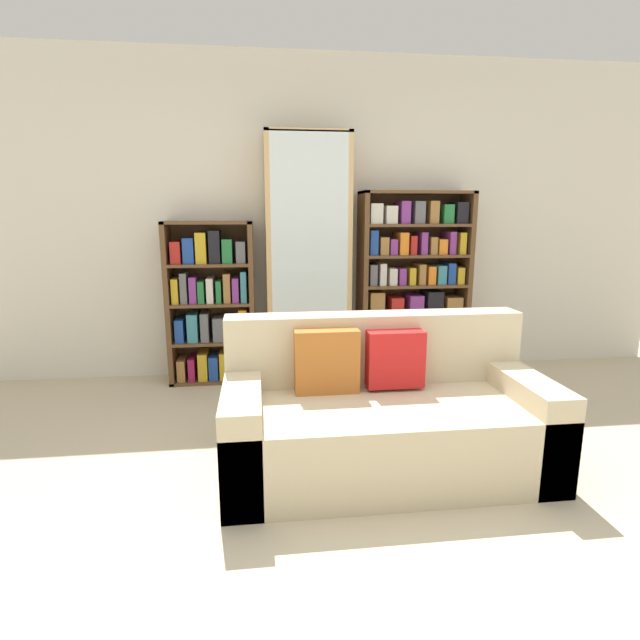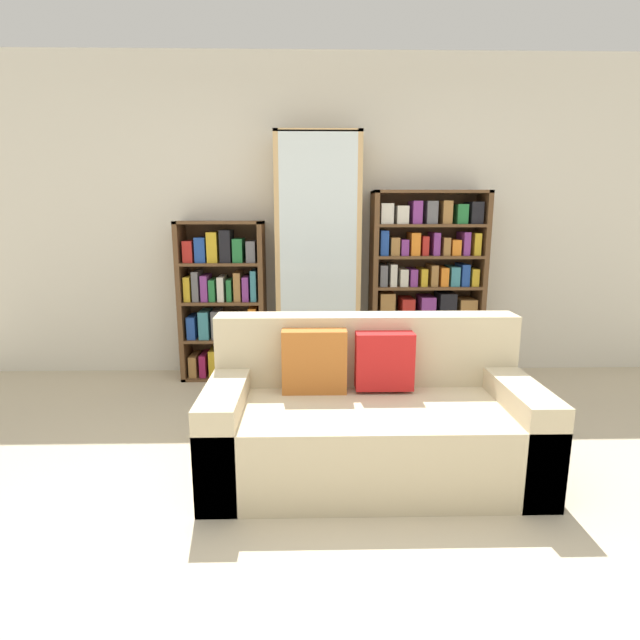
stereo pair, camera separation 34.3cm
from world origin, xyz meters
name	(u,v)px [view 1 (the left image)]	position (x,y,z in m)	size (l,w,h in m)	color
ground_plane	(379,535)	(0.00, 0.00, 0.00)	(16.00, 16.00, 0.00)	beige
wall_back	(315,220)	(0.00, 2.47, 1.35)	(6.47, 0.06, 2.70)	silver
couch	(383,417)	(0.16, 0.62, 0.29)	(1.75, 0.84, 0.83)	beige
bookshelf_left	(212,305)	(-0.90, 2.26, 0.65)	(0.71, 0.32, 1.34)	brown
display_cabinet	(308,260)	(-0.09, 2.25, 1.02)	(0.69, 0.36, 2.04)	tan
bookshelf_right	(413,287)	(0.83, 2.26, 0.77)	(0.95, 0.32, 1.59)	brown
wine_bottle	(410,392)	(0.55, 1.35, 0.15)	(0.08, 0.08, 0.37)	black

